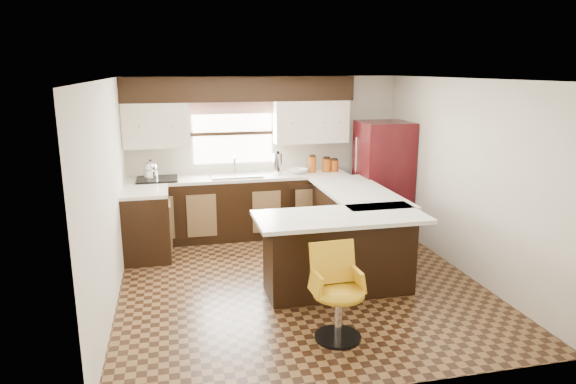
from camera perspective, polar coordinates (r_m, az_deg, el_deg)
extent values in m
plane|color=#49301A|center=(6.30, 1.25, -9.96)|extent=(4.40, 4.40, 0.00)
plane|color=silver|center=(5.77, 1.38, 12.44)|extent=(4.40, 4.40, 0.00)
plane|color=beige|center=(8.03, -2.54, 4.15)|extent=(4.40, 0.00, 4.40)
plane|color=beige|center=(3.91, 9.27, -6.29)|extent=(4.40, 0.00, 4.40)
plane|color=beige|center=(5.79, -19.28, -0.33)|extent=(0.00, 4.40, 4.40)
plane|color=beige|center=(6.74, 18.91, 1.59)|extent=(0.00, 4.40, 4.40)
cube|color=black|center=(7.84, -5.32, -1.75)|extent=(3.30, 0.60, 0.90)
cube|color=black|center=(7.16, -15.40, -3.68)|extent=(0.60, 0.70, 0.90)
cube|color=silver|center=(7.72, -5.40, 1.63)|extent=(3.30, 0.60, 0.04)
cube|color=silver|center=(7.04, -15.64, 0.00)|extent=(0.60, 0.70, 0.04)
cube|color=black|center=(7.69, -5.37, 11.33)|extent=(3.40, 0.35, 0.36)
cube|color=beige|center=(7.66, -14.43, 7.21)|extent=(0.94, 0.35, 0.64)
cube|color=beige|center=(7.94, 2.53, 7.83)|extent=(1.14, 0.35, 0.64)
cube|color=white|center=(7.89, -6.13, 6.49)|extent=(1.20, 0.02, 0.90)
cube|color=#D19B93|center=(7.81, -6.17, 9.29)|extent=(1.30, 0.06, 0.18)
cube|color=#B2B2B7|center=(7.69, -5.76, 1.85)|extent=(0.75, 0.45, 0.03)
cube|color=black|center=(7.76, 2.30, -2.01)|extent=(0.58, 0.03, 0.78)
cube|color=black|center=(7.64, -14.34, 1.39)|extent=(0.58, 0.50, 0.02)
cube|color=black|center=(6.95, 7.23, -3.81)|extent=(0.60, 1.95, 0.90)
cube|color=black|center=(5.92, 5.66, -6.92)|extent=(1.65, 0.60, 0.90)
cube|color=silver|center=(6.84, 7.75, 0.00)|extent=(0.84, 1.95, 0.04)
cube|color=silver|center=(5.68, 5.86, -2.78)|extent=(1.89, 0.84, 0.04)
cube|color=#3D0A0E|center=(7.99, 10.47, 1.47)|extent=(0.75, 0.72, 1.74)
cylinder|color=silver|center=(7.78, -1.16, 3.15)|extent=(0.14, 0.14, 0.32)
imported|color=white|center=(7.88, 1.08, 2.35)|extent=(0.38, 0.38, 0.07)
cylinder|color=#9B4510|center=(7.94, 2.72, 3.07)|extent=(0.12, 0.12, 0.24)
cylinder|color=#9B4510|center=(8.01, 4.30, 2.98)|extent=(0.13, 0.13, 0.20)
cylinder|color=#9B4510|center=(8.05, 5.17, 2.92)|extent=(0.12, 0.12, 0.17)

